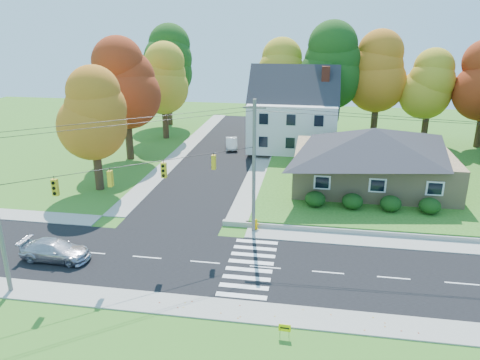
# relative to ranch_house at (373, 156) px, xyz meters

# --- Properties ---
(ground) EXTENTS (120.00, 120.00, 0.00)m
(ground) POSITION_rel_ranch_house_xyz_m (-8.00, -16.00, -3.27)
(ground) COLOR #3D7923
(road_main) EXTENTS (90.00, 8.00, 0.02)m
(road_main) POSITION_rel_ranch_house_xyz_m (-8.00, -16.00, -3.26)
(road_main) COLOR black
(road_main) RESTS_ON ground
(road_cross) EXTENTS (8.00, 44.00, 0.02)m
(road_cross) POSITION_rel_ranch_house_xyz_m (-16.00, 10.00, -3.25)
(road_cross) COLOR black
(road_cross) RESTS_ON ground
(sidewalk_north) EXTENTS (90.00, 2.00, 0.08)m
(sidewalk_north) POSITION_rel_ranch_house_xyz_m (-8.00, -11.00, -3.23)
(sidewalk_north) COLOR #9C9A90
(sidewalk_north) RESTS_ON ground
(sidewalk_south) EXTENTS (90.00, 2.00, 0.08)m
(sidewalk_south) POSITION_rel_ranch_house_xyz_m (-8.00, -21.00, -3.23)
(sidewalk_south) COLOR #9C9A90
(sidewalk_south) RESTS_ON ground
(lawn) EXTENTS (30.00, 30.00, 0.50)m
(lawn) POSITION_rel_ranch_house_xyz_m (5.00, 5.00, -3.02)
(lawn) COLOR #3D7923
(lawn) RESTS_ON ground
(ranch_house) EXTENTS (14.60, 10.60, 5.40)m
(ranch_house) POSITION_rel_ranch_house_xyz_m (0.00, 0.00, 0.00)
(ranch_house) COLOR tan
(ranch_house) RESTS_ON lawn
(colonial_house) EXTENTS (10.40, 8.40, 9.60)m
(colonial_house) POSITION_rel_ranch_house_xyz_m (-7.96, 12.00, 1.32)
(colonial_house) COLOR silver
(colonial_house) RESTS_ON lawn
(hedge_row) EXTENTS (10.70, 1.70, 1.27)m
(hedge_row) POSITION_rel_ranch_house_xyz_m (-0.50, -6.20, -2.13)
(hedge_row) COLOR #163A10
(hedge_row) RESTS_ON lawn
(traffic_infrastructure) EXTENTS (38.10, 10.66, 10.00)m
(traffic_infrastructure) POSITION_rel_ranch_house_xyz_m (-8.15, -14.65, 1.88)
(traffic_infrastructure) COLOR #666059
(traffic_infrastructure) RESTS_ON ground
(tree_lot_0) EXTENTS (6.72, 6.72, 12.51)m
(tree_lot_0) POSITION_rel_ranch_house_xyz_m (-10.00, 18.00, 5.04)
(tree_lot_0) COLOR #3F2A19
(tree_lot_0) RESTS_ON lawn
(tree_lot_1) EXTENTS (7.84, 7.84, 14.60)m
(tree_lot_1) POSITION_rel_ranch_house_xyz_m (-4.00, 17.00, 6.35)
(tree_lot_1) COLOR #3F2A19
(tree_lot_1) RESTS_ON lawn
(tree_lot_2) EXTENTS (7.28, 7.28, 13.56)m
(tree_lot_2) POSITION_rel_ranch_house_xyz_m (2.00, 18.00, 5.70)
(tree_lot_2) COLOR #3F2A19
(tree_lot_2) RESTS_ON lawn
(tree_lot_3) EXTENTS (6.16, 6.16, 11.47)m
(tree_lot_3) POSITION_rel_ranch_house_xyz_m (8.00, 17.00, 4.39)
(tree_lot_3) COLOR #3F2A19
(tree_lot_3) RESTS_ON lawn
(tree_west_0) EXTENTS (6.16, 6.16, 11.47)m
(tree_west_0) POSITION_rel_ranch_house_xyz_m (-25.00, -4.00, 3.89)
(tree_west_0) COLOR #3F2A19
(tree_west_0) RESTS_ON ground
(tree_west_1) EXTENTS (7.28, 7.28, 13.56)m
(tree_west_1) POSITION_rel_ranch_house_xyz_m (-26.00, 6.00, 5.20)
(tree_west_1) COLOR #3F2A19
(tree_west_1) RESTS_ON ground
(tree_west_2) EXTENTS (6.72, 6.72, 12.51)m
(tree_west_2) POSITION_rel_ranch_house_xyz_m (-25.00, 16.00, 4.54)
(tree_west_2) COLOR #3F2A19
(tree_west_2) RESTS_ON ground
(tree_west_3) EXTENTS (7.84, 7.84, 14.60)m
(tree_west_3) POSITION_rel_ranch_house_xyz_m (-27.00, 24.00, 5.85)
(tree_west_3) COLOR #3F2A19
(tree_west_3) RESTS_ON ground
(silver_sedan) EXTENTS (4.71, 2.00, 1.36)m
(silver_sedan) POSITION_rel_ranch_house_xyz_m (-21.85, -17.25, -2.57)
(silver_sedan) COLOR #B0B1BE
(silver_sedan) RESTS_ON road_main
(white_car) EXTENTS (2.14, 4.09, 1.28)m
(white_car) POSITION_rel_ranch_house_xyz_m (-15.38, 12.13, -2.61)
(white_car) COLOR silver
(white_car) RESTS_ON road_cross
(fire_hydrant) EXTENTS (0.50, 0.39, 0.89)m
(fire_hydrant) POSITION_rel_ranch_house_xyz_m (-9.37, -10.45, -2.84)
(fire_hydrant) COLOR #FFBC00
(fire_hydrant) RESTS_ON ground
(yard_sign) EXTENTS (0.62, 0.06, 0.77)m
(yard_sign) POSITION_rel_ranch_house_xyz_m (-6.25, -22.78, -2.71)
(yard_sign) COLOR black
(yard_sign) RESTS_ON ground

